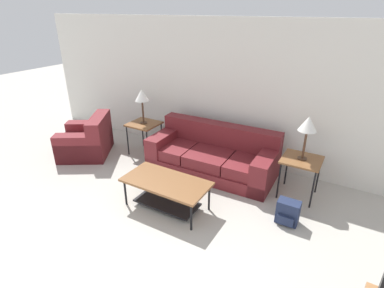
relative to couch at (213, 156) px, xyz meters
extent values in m
cube|color=silver|center=(0.04, 0.66, 1.01)|extent=(9.18, 0.06, 2.60)
cube|color=maroon|center=(0.00, -0.05, -0.18)|extent=(2.27, 1.02, 0.22)
cube|color=maroon|center=(-0.75, -0.09, 0.03)|extent=(0.75, 0.89, 0.20)
cube|color=maroon|center=(0.00, -0.07, 0.03)|extent=(0.75, 0.89, 0.20)
cube|color=maroon|center=(0.75, -0.05, 0.03)|extent=(0.75, 0.89, 0.20)
cube|color=maroon|center=(-0.01, 0.30, 0.33)|extent=(2.25, 0.32, 0.40)
cube|color=maroon|center=(-0.98, -0.08, 0.00)|extent=(0.31, 0.97, 0.58)
cube|color=maroon|center=(0.98, -0.03, 0.00)|extent=(0.31, 0.97, 0.58)
cube|color=maroon|center=(-2.53, -0.68, -0.09)|extent=(1.27, 1.30, 0.40)
cube|color=maroon|center=(-2.26, -0.51, 0.31)|extent=(0.73, 0.96, 0.40)
cube|color=maroon|center=(-2.71, -0.38, -0.01)|extent=(0.90, 0.69, 0.56)
cube|color=maroon|center=(-2.34, -0.98, -0.01)|extent=(0.90, 0.69, 0.56)
cube|color=brown|center=(-0.08, -1.33, 0.15)|extent=(1.26, 0.64, 0.04)
cylinder|color=black|center=(-0.66, -1.59, -0.08)|extent=(0.03, 0.03, 0.42)
cylinder|color=black|center=(0.49, -1.59, -0.08)|extent=(0.03, 0.03, 0.42)
cylinder|color=black|center=(-0.66, -1.07, -0.08)|extent=(0.03, 0.03, 0.42)
cylinder|color=black|center=(0.49, -1.07, -0.08)|extent=(0.03, 0.03, 0.42)
cube|color=black|center=(-0.08, -1.33, -0.21)|extent=(0.95, 0.44, 0.02)
cube|color=brown|center=(-1.51, -0.03, 0.34)|extent=(0.58, 0.55, 0.03)
cylinder|color=black|center=(-1.76, -0.27, 0.02)|extent=(0.03, 0.03, 0.62)
cylinder|color=black|center=(-1.27, -0.27, 0.02)|extent=(0.03, 0.03, 0.62)
cylinder|color=black|center=(-1.76, 0.20, 0.02)|extent=(0.03, 0.03, 0.62)
cylinder|color=black|center=(-1.27, 0.20, 0.02)|extent=(0.03, 0.03, 0.62)
cube|color=brown|center=(1.52, -0.03, 0.34)|extent=(0.58, 0.55, 0.03)
cylinder|color=black|center=(1.27, -0.27, 0.02)|extent=(0.03, 0.03, 0.62)
cylinder|color=black|center=(1.76, -0.27, 0.02)|extent=(0.03, 0.03, 0.62)
cylinder|color=black|center=(1.27, 0.20, 0.02)|extent=(0.03, 0.03, 0.62)
cylinder|color=black|center=(1.76, 0.20, 0.02)|extent=(0.03, 0.03, 0.62)
cylinder|color=#472D1E|center=(-1.51, -0.03, 0.36)|extent=(0.14, 0.14, 0.02)
cylinder|color=#472D1E|center=(-1.51, -0.03, 0.59)|extent=(0.04, 0.04, 0.44)
cone|color=white|center=(-1.51, -0.03, 0.92)|extent=(0.26, 0.26, 0.22)
cylinder|color=#472D1E|center=(1.52, -0.03, 0.36)|extent=(0.14, 0.14, 0.02)
cylinder|color=#472D1E|center=(1.52, -0.03, 0.59)|extent=(0.04, 0.04, 0.44)
cone|color=white|center=(1.52, -0.03, 0.92)|extent=(0.26, 0.26, 0.22)
cube|color=#1E2847|center=(1.55, -0.78, -0.12)|extent=(0.30, 0.19, 0.34)
cube|color=#1E2847|center=(1.55, -0.89, -0.19)|extent=(0.22, 0.05, 0.14)
cylinder|color=#1E2847|center=(1.47, -0.66, -0.10)|extent=(0.02, 0.02, 0.26)
cylinder|color=#1E2847|center=(1.64, -0.66, -0.10)|extent=(0.02, 0.02, 0.26)
camera|label=1|loc=(2.10, -4.33, 2.44)|focal=28.00mm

